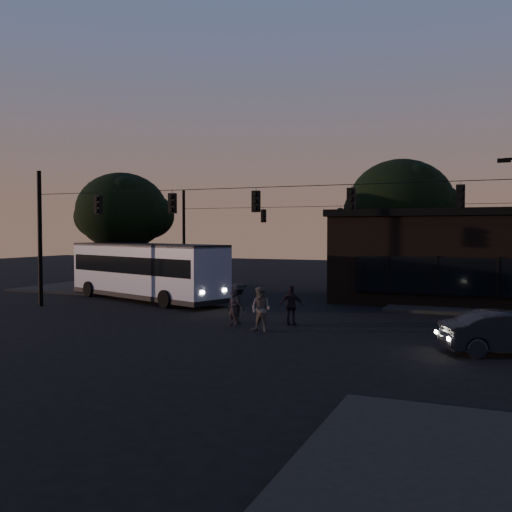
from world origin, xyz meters
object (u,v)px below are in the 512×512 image
at_px(pedestrian_a, 233,308).
at_px(car, 509,333).
at_px(pedestrian_c, 292,305).
at_px(pedestrian_d, 239,304).
at_px(bus, 146,269).
at_px(building, 470,255).
at_px(pedestrian_b, 261,309).

bearing_deg(pedestrian_a, car, 5.17).
xyz_separation_m(pedestrian_a, pedestrian_c, (2.32, 1.09, 0.12)).
height_order(car, pedestrian_c, pedestrian_c).
bearing_deg(pedestrian_d, pedestrian_a, 139.94).
bearing_deg(pedestrian_d, bus, 10.86).
xyz_separation_m(pedestrian_c, pedestrian_d, (-2.40, -0.38, 0.00)).
relative_size(bus, pedestrian_c, 6.95).
bearing_deg(pedestrian_d, car, -148.41).
distance_m(car, pedestrian_d, 11.39).
relative_size(building, car, 3.49).
height_order(pedestrian_b, pedestrian_c, pedestrian_b).
relative_size(pedestrian_a, pedestrian_b, 0.82).
bearing_deg(building, bus, -157.32).
distance_m(pedestrian_b, pedestrian_c, 2.14).
bearing_deg(pedestrian_c, car, 155.52).
distance_m(pedestrian_c, pedestrian_d, 2.43).
bearing_deg(pedestrian_a, pedestrian_b, -15.07).
relative_size(building, pedestrian_a, 9.99).
bearing_deg(pedestrian_b, pedestrian_a, 160.93).
relative_size(building, bus, 1.25).
height_order(car, pedestrian_b, pedestrian_b).
bearing_deg(bus, building, 43.35).
xyz_separation_m(building, pedestrian_c, (-6.92, -12.88, -1.82)).
bearing_deg(pedestrian_a, bus, 158.01).
distance_m(pedestrian_a, pedestrian_c, 2.57).
xyz_separation_m(pedestrian_a, pedestrian_b, (1.69, -0.95, 0.16)).
height_order(building, bus, building).
bearing_deg(bus, car, -1.81).
bearing_deg(pedestrian_b, pedestrian_c, 82.98).
bearing_deg(building, car, -83.49).
distance_m(building, car, 15.97).
xyz_separation_m(car, pedestrian_b, (-9.36, 0.82, 0.21)).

